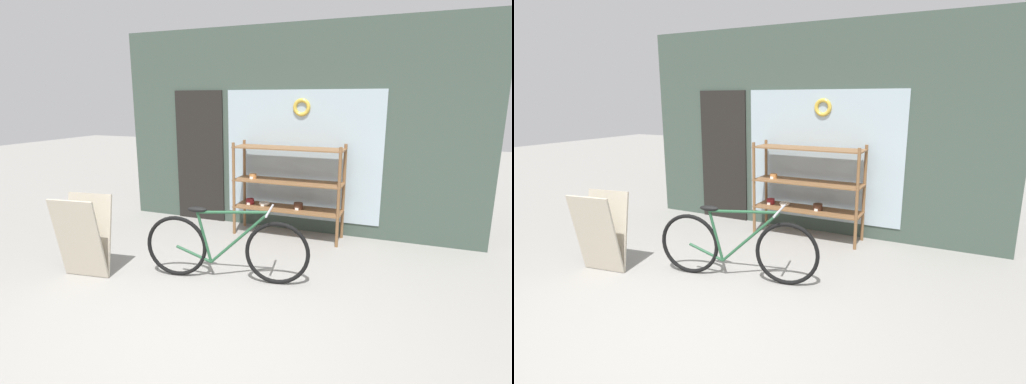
{
  "view_description": "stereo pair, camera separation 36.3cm",
  "coord_description": "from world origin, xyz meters",
  "views": [
    {
      "loc": [
        1.74,
        -2.71,
        1.96
      ],
      "look_at": [
        0.05,
        1.54,
        0.9
      ],
      "focal_mm": 28.0,
      "sensor_mm": 36.0,
      "label": 1
    },
    {
      "loc": [
        2.07,
        -2.57,
        1.96
      ],
      "look_at": [
        0.05,
        1.54,
        0.9
      ],
      "focal_mm": 28.0,
      "sensor_mm": 36.0,
      "label": 2
    }
  ],
  "objects": [
    {
      "name": "storefront_facade",
      "position": [
        -0.04,
        3.01,
        1.47
      ],
      "size": [
        5.51,
        0.13,
        3.01
      ],
      "color": "#3D4C42",
      "rests_on": "ground_plane"
    },
    {
      "name": "display_case",
      "position": [
        0.08,
        2.66,
        0.78
      ],
      "size": [
        1.57,
        0.44,
        1.36
      ],
      "color": "brown",
      "rests_on": "ground_plane"
    },
    {
      "name": "ground_plane",
      "position": [
        0.0,
        0.0,
        0.0
      ],
      "size": [
        30.0,
        30.0,
        0.0
      ],
      "primitive_type": "plane",
      "color": "gray"
    },
    {
      "name": "bicycle",
      "position": [
        -0.1,
        0.99,
        0.38
      ],
      "size": [
        1.82,
        0.51,
        0.84
      ],
      "rotation": [
        0.0,
        0.0,
        0.18
      ],
      "color": "black",
      "rests_on": "ground_plane"
    },
    {
      "name": "sandwich_board",
      "position": [
        -1.6,
        0.5,
        0.47
      ],
      "size": [
        0.6,
        0.45,
        0.92
      ],
      "rotation": [
        0.0,
        0.0,
        0.14
      ],
      "color": "#B2A893",
      "rests_on": "ground_plane"
    }
  ]
}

